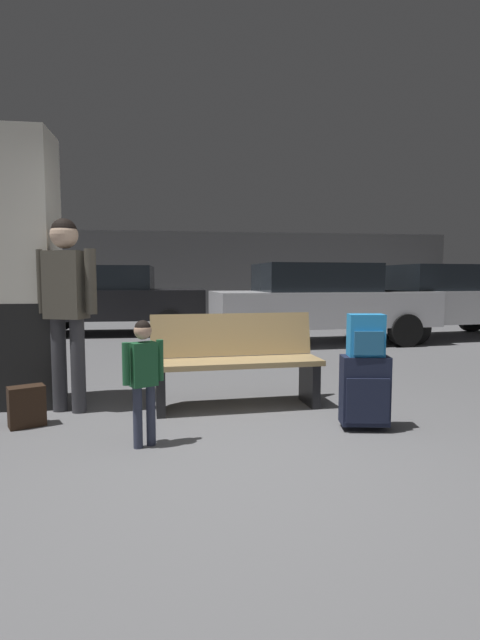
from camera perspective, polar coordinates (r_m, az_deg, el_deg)
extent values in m
cube|color=slate|center=(7.03, -3.98, -5.40)|extent=(18.00, 18.00, 0.10)
cube|color=#565658|center=(15.77, -5.99, 5.67)|extent=(18.00, 0.12, 2.80)
cube|color=black|center=(4.99, -24.45, -3.75)|extent=(0.57, 0.57, 1.00)
cube|color=silver|center=(4.98, -25.01, 11.27)|extent=(0.56, 0.56, 1.61)
cube|color=tan|center=(4.40, -0.35, -5.22)|extent=(1.63, 0.55, 0.05)
cube|color=tan|center=(4.61, -0.95, -1.80)|extent=(1.60, 0.23, 0.42)
cube|color=black|center=(4.37, -9.75, -8.49)|extent=(0.11, 0.40, 0.41)
cube|color=black|center=(4.64, 8.50, -7.68)|extent=(0.11, 0.40, 0.41)
cube|color=#191E33|center=(3.95, 15.02, -8.30)|extent=(0.41, 0.26, 0.56)
cube|color=#191E33|center=(3.86, 15.39, -9.54)|extent=(0.34, 0.08, 0.36)
cube|color=#A5A5AA|center=(3.98, 14.84, -4.28)|extent=(0.14, 0.05, 0.02)
cylinder|color=black|center=(4.08, 12.40, -12.23)|extent=(0.02, 0.05, 0.04)
cylinder|color=black|center=(4.15, 16.84, -12.02)|extent=(0.02, 0.05, 0.04)
cube|color=#268CD8|center=(3.87, 15.17, -1.81)|extent=(0.30, 0.20, 0.34)
cube|color=#23608E|center=(3.79, 15.51, -2.74)|extent=(0.23, 0.06, 0.19)
cylinder|color=black|center=(3.86, 15.23, 0.52)|extent=(0.06, 0.03, 0.02)
cylinder|color=#33384C|center=(3.55, -10.87, -11.37)|extent=(0.07, 0.07, 0.45)
cylinder|color=#33384C|center=(3.51, -12.43, -11.59)|extent=(0.07, 0.07, 0.45)
cube|color=#1E5933|center=(3.44, -11.76, -5.32)|extent=(0.21, 0.18, 0.32)
cylinder|color=#1E5933|center=(3.50, -9.79, -4.87)|extent=(0.05, 0.05, 0.30)
cylinder|color=#1E5933|center=(3.39, -13.81, -5.25)|extent=(0.05, 0.05, 0.30)
sphere|color=tan|center=(3.41, -11.83, -1.29)|extent=(0.13, 0.13, 0.13)
sphere|color=black|center=(3.41, -11.84, -0.99)|extent=(0.12, 0.12, 0.12)
cylinder|color=red|center=(3.50, -13.38, -4.92)|extent=(0.06, 0.06, 0.10)
cylinder|color=red|center=(3.49, -13.40, -3.71)|extent=(0.01, 0.01, 0.06)
cylinder|color=#38383D|center=(4.52, -19.24, -5.32)|extent=(0.13, 0.13, 0.86)
cylinder|color=#38383D|center=(4.63, -21.31, -5.14)|extent=(0.13, 0.13, 0.86)
cube|color=#4C473D|center=(4.51, -20.58, 4.05)|extent=(0.40, 0.32, 0.61)
cylinder|color=#4C473D|center=(4.37, -17.84, 4.51)|extent=(0.10, 0.10, 0.58)
cylinder|color=#4C473D|center=(4.65, -23.17, 4.36)|extent=(0.10, 0.10, 0.58)
sphere|color=beige|center=(4.53, -20.75, 9.74)|extent=(0.25, 0.25, 0.25)
sphere|color=black|center=(4.53, -20.77, 10.17)|extent=(0.23, 0.23, 0.23)
cube|color=black|center=(4.31, -24.68, -9.58)|extent=(0.32, 0.27, 0.34)
cube|color=#423328|center=(4.41, -24.86, -9.93)|extent=(0.22, 0.13, 0.19)
cylinder|color=black|center=(4.27, -24.76, -7.53)|extent=(0.06, 0.05, 0.02)
cube|color=black|center=(10.73, -15.46, 1.91)|extent=(4.12, 1.74, 0.64)
cube|color=black|center=(10.74, -16.32, 4.99)|extent=(2.11, 1.56, 0.52)
cylinder|color=black|center=(11.44, -8.36, 0.36)|extent=(0.60, 0.21, 0.60)
cylinder|color=black|center=(9.84, -8.59, -0.39)|extent=(0.60, 0.21, 0.60)
cylinder|color=black|center=(11.79, -21.10, 0.22)|extent=(0.60, 0.21, 0.60)
cylinder|color=black|center=(10.26, -23.27, -0.53)|extent=(0.60, 0.21, 0.60)
cube|color=silver|center=(10.68, 24.00, 1.64)|extent=(4.26, 2.14, 0.64)
cube|color=black|center=(10.57, 23.47, 4.78)|extent=(2.26, 1.76, 0.52)
cylinder|color=black|center=(12.14, 26.48, 0.16)|extent=(0.62, 0.26, 0.60)
cylinder|color=black|center=(10.65, 15.74, -0.12)|extent=(0.62, 0.26, 0.60)
cylinder|color=black|center=(9.30, 20.59, -0.98)|extent=(0.62, 0.26, 0.60)
cube|color=silver|center=(9.01, 9.91, 1.45)|extent=(4.21, 2.00, 0.64)
cube|color=black|center=(8.94, 9.07, 5.15)|extent=(2.21, 1.69, 0.52)
cylinder|color=black|center=(10.30, 14.97, -0.27)|extent=(0.61, 0.24, 0.60)
cylinder|color=black|center=(8.91, 19.59, -1.20)|extent=(0.61, 0.24, 0.60)
cylinder|color=black|center=(9.43, 0.71, -0.57)|extent=(0.61, 0.24, 0.60)
cylinder|color=black|center=(7.88, 3.21, -1.69)|extent=(0.61, 0.24, 0.60)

